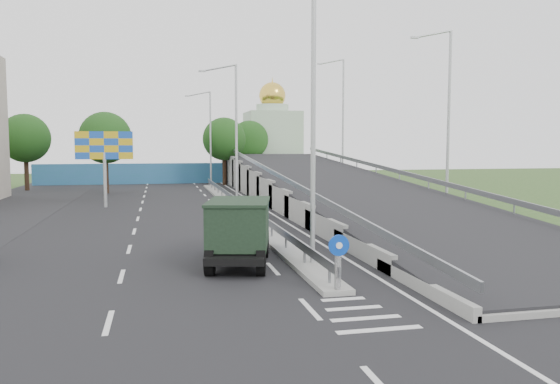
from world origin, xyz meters
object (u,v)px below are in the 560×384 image
object	(u,v)px
lamp_post_far	(209,133)
church	(272,139)
sign_bollard	(338,262)
dump_truck	(240,227)
lamp_post_mid	(234,127)
lamp_post_near	(308,109)
billboard	(104,150)

from	to	relation	value
lamp_post_far	church	distance (m)	17.15
sign_bollard	church	size ratio (longest dim) A/B	0.12
sign_bollard	dump_truck	bearing A→B (deg)	112.19
lamp_post_mid	lamp_post_far	world-z (taller)	same
lamp_post_near	lamp_post_mid	world-z (taller)	same
church	lamp_post_far	bearing A→B (deg)	-125.24
lamp_post_mid	church	size ratio (longest dim) A/B	0.73
billboard	dump_truck	xyz separation A→B (m)	(6.84, -20.52, -2.81)
lamp_post_near	church	distance (m)	54.90
billboard	sign_bollard	bearing A→B (deg)	-70.79
sign_bollard	lamp_post_mid	xyz separation A→B (m)	(0.11, 23.83, 4.77)
lamp_post_near	billboard	distance (m)	23.87
lamp_post_mid	lamp_post_far	distance (m)	20.00
lamp_post_mid	dump_truck	xyz separation A→B (m)	(-2.27, -18.52, -4.43)
lamp_post_far	dump_truck	size ratio (longest dim) A/B	1.69
lamp_post_far	dump_truck	bearing A→B (deg)	-93.38
sign_bollard	lamp_post_far	distance (m)	44.08
lamp_post_far	dump_truck	distance (m)	38.84
lamp_post_far	billboard	world-z (taller)	lamp_post_far
lamp_post_mid	dump_truck	world-z (taller)	lamp_post_mid
lamp_post_far	church	xyz separation A→B (m)	(9.89, 14.00, -0.50)
billboard	dump_truck	distance (m)	21.81
dump_truck	sign_bollard	bearing A→B (deg)	-54.80
church	billboard	distance (m)	37.23
lamp_post_mid	church	world-z (taller)	church
billboard	church	bearing A→B (deg)	59.30
lamp_post_near	billboard	xyz separation A→B (m)	(-9.11, 22.00, -1.62)
lamp_post_far	dump_truck	xyz separation A→B (m)	(-2.27, -38.52, -4.43)
lamp_post_far	sign_bollard	bearing A→B (deg)	-90.14
dump_truck	lamp_post_near	bearing A→B (deg)	-20.00
lamp_post_far	lamp_post_near	bearing A→B (deg)	-90.00
sign_bollard	billboard	xyz separation A→B (m)	(-9.00, 25.83, 3.15)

